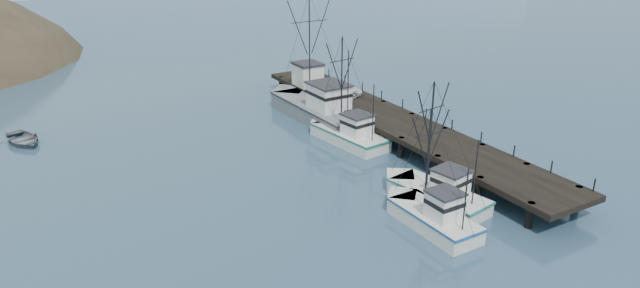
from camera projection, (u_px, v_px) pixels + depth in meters
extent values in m
plane|color=navy|center=(366.00, 244.00, 39.12)|extent=(400.00, 400.00, 0.00)
cube|color=black|center=(392.00, 120.00, 57.87)|extent=(6.00, 44.00, 0.50)
cylinder|color=black|center=(530.00, 215.00, 40.84)|extent=(0.56, 0.56, 2.00)
cylinder|color=black|center=(577.00, 198.00, 43.27)|extent=(0.56, 0.56, 2.00)
cylinder|color=black|center=(479.00, 188.00, 44.87)|extent=(0.56, 0.56, 2.00)
cylinder|color=black|center=(525.00, 175.00, 47.29)|extent=(0.56, 0.56, 2.00)
cylinder|color=black|center=(437.00, 166.00, 48.89)|extent=(0.56, 0.56, 2.00)
cylinder|color=black|center=(481.00, 155.00, 51.31)|extent=(0.56, 0.56, 2.00)
cylinder|color=black|center=(401.00, 147.00, 52.91)|extent=(0.56, 0.56, 2.00)
cylinder|color=black|center=(444.00, 137.00, 55.34)|extent=(0.56, 0.56, 2.00)
cylinder|color=black|center=(370.00, 131.00, 56.93)|extent=(0.56, 0.56, 2.00)
cylinder|color=black|center=(411.00, 123.00, 59.36)|extent=(0.56, 0.56, 2.00)
cylinder|color=black|center=(344.00, 117.00, 60.96)|extent=(0.56, 0.56, 2.00)
cylinder|color=black|center=(383.00, 110.00, 63.38)|extent=(0.56, 0.56, 2.00)
cylinder|color=black|center=(320.00, 105.00, 64.98)|extent=(0.56, 0.56, 2.00)
cylinder|color=black|center=(358.00, 98.00, 67.40)|extent=(0.56, 0.56, 2.00)
cylinder|color=black|center=(299.00, 94.00, 69.00)|extent=(0.56, 0.56, 2.00)
cylinder|color=black|center=(336.00, 88.00, 71.42)|extent=(0.56, 0.56, 2.00)
cylinder|color=black|center=(281.00, 84.00, 73.02)|extent=(0.56, 0.56, 2.00)
cylinder|color=black|center=(316.00, 79.00, 75.45)|extent=(0.56, 0.56, 2.00)
cube|color=silver|center=(438.00, 199.00, 44.39)|extent=(4.48, 8.35, 1.60)
cube|color=silver|center=(400.00, 182.00, 47.19)|extent=(3.04, 3.04, 1.60)
cube|color=#1D7464|center=(439.00, 191.00, 44.14)|extent=(4.58, 8.56, 0.18)
cube|color=silver|center=(451.00, 183.00, 43.03)|extent=(2.53, 2.59, 1.90)
cube|color=#26262B|center=(452.00, 170.00, 42.65)|extent=(2.75, 2.82, 0.16)
cylinder|color=black|center=(430.00, 135.00, 43.42)|extent=(0.14, 0.14, 8.39)
cylinder|color=black|center=(475.00, 172.00, 41.02)|extent=(0.10, 0.10, 5.03)
cube|color=silver|center=(434.00, 222.00, 40.97)|extent=(3.04, 7.27, 1.60)
cube|color=silver|center=(402.00, 202.00, 43.85)|extent=(2.91, 2.91, 1.60)
cube|color=#1D4A89|center=(434.00, 214.00, 40.72)|extent=(3.10, 7.46, 0.18)
cube|color=silver|center=(444.00, 206.00, 39.59)|extent=(2.07, 2.07, 1.90)
cube|color=#26262B|center=(446.00, 193.00, 39.21)|extent=(2.25, 2.26, 0.16)
cylinder|color=black|center=(428.00, 159.00, 40.18)|extent=(0.14, 0.14, 7.50)
cylinder|color=black|center=(465.00, 200.00, 37.64)|extent=(0.10, 0.10, 4.50)
cube|color=silver|center=(349.00, 139.00, 56.60)|extent=(4.39, 8.92, 1.60)
cube|color=silver|center=(323.00, 127.00, 59.75)|extent=(3.27, 3.27, 1.60)
cube|color=#186356|center=(349.00, 132.00, 56.34)|extent=(4.48, 9.15, 0.18)
cube|color=silver|center=(357.00, 125.00, 55.14)|extent=(2.60, 2.70, 1.90)
cube|color=#26262B|center=(357.00, 115.00, 54.76)|extent=(2.83, 2.94, 0.16)
cylinder|color=black|center=(342.00, 83.00, 55.59)|extent=(0.14, 0.14, 9.15)
cylinder|color=black|center=(373.00, 113.00, 52.86)|extent=(0.10, 0.10, 5.49)
cube|color=slate|center=(320.00, 113.00, 62.95)|extent=(5.26, 14.09, 2.20)
cube|color=slate|center=(289.00, 98.00, 68.47)|extent=(4.84, 4.84, 2.20)
cube|color=black|center=(320.00, 105.00, 62.59)|extent=(5.37, 14.45, 0.18)
cube|color=silver|center=(329.00, 97.00, 60.66)|extent=(3.51, 4.04, 2.60)
cube|color=#26262B|center=(329.00, 84.00, 60.15)|extent=(3.81, 4.40, 0.16)
cylinder|color=black|center=(309.00, 48.00, 62.11)|extent=(0.14, 0.14, 11.58)
cylinder|color=black|center=(348.00, 85.00, 57.03)|extent=(0.10, 0.10, 6.95)
cube|color=silver|center=(308.00, 75.00, 68.57)|extent=(2.80, 3.00, 2.50)
cube|color=#26262B|center=(308.00, 64.00, 68.06)|extent=(3.00, 3.20, 0.30)
imported|color=silver|center=(340.00, 90.00, 64.53)|extent=(5.57, 4.09, 1.41)
imported|color=slate|center=(24.00, 143.00, 56.62)|extent=(5.20, 6.32, 1.14)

